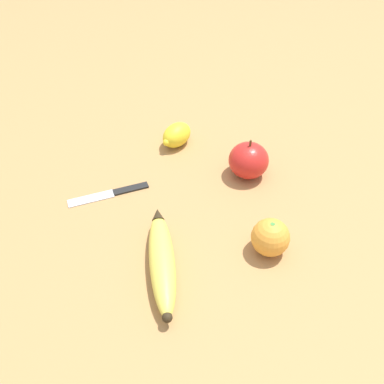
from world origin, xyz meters
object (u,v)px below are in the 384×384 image
(apple, at_px, (249,160))
(orange, at_px, (270,237))
(lemon, at_px, (177,135))
(paring_knife, at_px, (112,193))
(banana, at_px, (162,261))

(apple, bearing_deg, orange, -174.56)
(lemon, bearing_deg, apple, -124.49)
(lemon, xyz_separation_m, paring_knife, (-0.16, 0.12, -0.02))
(banana, height_order, apple, apple)
(orange, relative_size, lemon, 0.74)
(lemon, distance_m, paring_knife, 0.21)
(orange, height_order, paring_knife, orange)
(apple, distance_m, lemon, 0.18)
(apple, xyz_separation_m, paring_knife, (-0.06, 0.27, -0.03))
(banana, xyz_separation_m, lemon, (0.35, -0.01, 0.00))
(lemon, bearing_deg, paring_knife, 143.04)
(banana, distance_m, orange, 0.19)
(apple, bearing_deg, banana, 146.39)
(apple, bearing_deg, lemon, 55.51)
(banana, height_order, orange, orange)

